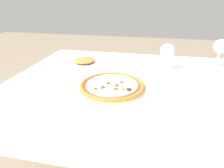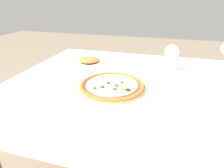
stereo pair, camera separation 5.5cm
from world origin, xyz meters
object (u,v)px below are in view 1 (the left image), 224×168
(fork, at_px, (58,79))
(wine_glass_far_right, at_px, (221,47))
(wine_glass_far_left, at_px, (167,51))
(dining_table, at_px, (151,100))
(side_plate, at_px, (84,62))
(pizza_plate, at_px, (112,87))

(fork, height_order, wine_glass_far_right, wine_glass_far_right)
(fork, relative_size, wine_glass_far_left, 1.12)
(dining_table, bearing_deg, fork, -177.52)
(fork, xyz_separation_m, wine_glass_far_right, (0.85, 0.35, 0.12))
(wine_glass_far_left, bearing_deg, fork, -155.33)
(dining_table, relative_size, wine_glass_far_right, 8.61)
(fork, height_order, side_plate, side_plate)
(fork, bearing_deg, pizza_plate, -12.41)
(wine_glass_far_left, bearing_deg, pizza_plate, -128.20)
(side_plate, bearing_deg, dining_table, -28.89)
(fork, relative_size, wine_glass_far_right, 1.02)
(wine_glass_far_left, relative_size, side_plate, 0.66)
(wine_glass_far_right, height_order, side_plate, wine_glass_far_right)
(pizza_plate, relative_size, wine_glass_far_left, 2.20)
(wine_glass_far_left, height_order, side_plate, wine_glass_far_left)
(pizza_plate, bearing_deg, fork, 167.59)
(wine_glass_far_left, xyz_separation_m, wine_glass_far_right, (0.30, 0.10, 0.01))
(wine_glass_far_left, bearing_deg, side_plate, 179.86)
(fork, distance_m, wine_glass_far_right, 0.93)
(pizza_plate, relative_size, wine_glass_far_right, 1.99)
(fork, distance_m, wine_glass_far_left, 0.61)
(wine_glass_far_right, bearing_deg, pizza_plate, -142.84)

